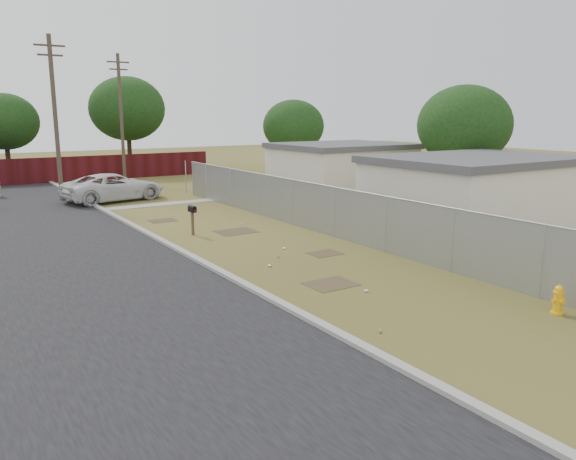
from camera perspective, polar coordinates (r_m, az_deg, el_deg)
ground at (r=20.74m, az=-2.19°, el=-1.71°), size 120.00×120.00×0.00m
street at (r=26.11m, az=-24.50°, el=0.08°), size 15.10×60.00×0.12m
chainlink_fence at (r=23.09m, az=3.17°, el=1.69°), size 0.10×27.06×2.02m
privacy_fence at (r=42.77m, az=-27.03°, el=5.22°), size 30.00×0.12×1.80m
utility_poles at (r=38.61m, az=-23.37°, el=10.63°), size 12.60×8.24×9.00m
houses at (r=28.78m, az=11.41°, el=5.02°), size 9.30×17.24×3.10m
horizon_trees at (r=42.41m, az=-17.94°, el=10.94°), size 33.32×31.94×7.78m
fire_hydrant at (r=15.31m, az=25.76°, el=-6.44°), size 0.37×0.37×0.76m
mailbox at (r=22.85m, az=-9.70°, el=1.86°), size 0.19×0.53×1.22m
pickup_truck at (r=33.01m, az=-17.27°, el=4.19°), size 5.98×3.65×1.55m
scattered_litter at (r=18.38m, az=0.56°, el=-3.34°), size 3.29×12.71×0.07m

